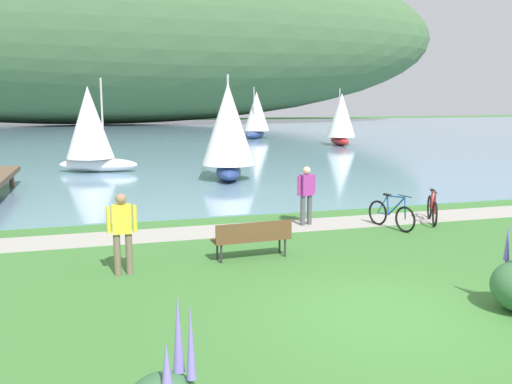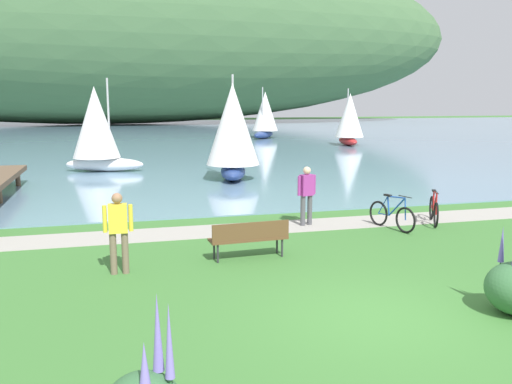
# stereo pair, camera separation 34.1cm
# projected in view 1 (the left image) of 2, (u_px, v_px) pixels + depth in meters

# --- Properties ---
(ground_plane) EXTENTS (200.00, 200.00, 0.00)m
(ground_plane) POSITION_uv_depth(u_px,v_px,m) (387.00, 316.00, 9.11)
(ground_plane) COLOR #3D7533
(bay_water) EXTENTS (180.00, 80.00, 0.04)m
(bay_water) POSITION_uv_depth(u_px,v_px,m) (145.00, 136.00, 54.98)
(bay_water) COLOR #6B8EA8
(bay_water) RESTS_ON ground
(distant_hillside) EXTENTS (109.63, 28.00, 27.02)m
(distant_hillside) POSITION_uv_depth(u_px,v_px,m) (91.00, 29.00, 77.65)
(distant_hillside) COLOR #42663D
(distant_hillside) RESTS_ON bay_water
(shoreline_path) EXTENTS (60.00, 1.50, 0.01)m
(shoreline_path) POSITION_uv_depth(u_px,v_px,m) (268.00, 227.00, 15.43)
(shoreline_path) COLOR #A39E93
(shoreline_path) RESTS_ON ground
(park_bench_near_camera) EXTENTS (1.83, 0.59, 0.88)m
(park_bench_near_camera) POSITION_uv_depth(u_px,v_px,m) (252.00, 236.00, 12.33)
(park_bench_near_camera) COLOR brown
(park_bench_near_camera) RESTS_ON ground
(bicycle_leaning_near_bench) EXTENTS (0.83, 1.62, 1.01)m
(bicycle_leaning_near_bench) POSITION_uv_depth(u_px,v_px,m) (432.00, 209.00, 16.03)
(bicycle_leaning_near_bench) COLOR black
(bicycle_leaning_near_bench) RESTS_ON ground
(bicycle_beside_path) EXTENTS (0.54, 1.72, 1.01)m
(bicycle_beside_path) POSITION_uv_depth(u_px,v_px,m) (391.00, 215.00, 15.27)
(bicycle_beside_path) COLOR black
(bicycle_beside_path) RESTS_ON ground
(person_at_shoreline) EXTENTS (0.59, 0.31, 1.71)m
(person_at_shoreline) POSITION_uv_depth(u_px,v_px,m) (306.00, 192.00, 15.58)
(person_at_shoreline) COLOR #4C4C51
(person_at_shoreline) RESTS_ON ground
(person_on_the_grass) EXTENTS (0.61, 0.23, 1.71)m
(person_on_the_grass) POSITION_uv_depth(u_px,v_px,m) (122.00, 229.00, 11.13)
(person_on_the_grass) COLOR #72604C
(person_on_the_grass) RESTS_ON ground
(sailboat_nearest_to_shore) EXTENTS (3.51, 3.91, 4.70)m
(sailboat_nearest_to_shore) POSITION_uv_depth(u_px,v_px,m) (256.00, 114.00, 50.60)
(sailboat_nearest_to_shore) COLOR navy
(sailboat_nearest_to_shore) RESTS_ON bay_water
(sailboat_mid_bay) EXTENTS (4.07, 2.90, 4.60)m
(sailboat_mid_bay) POSITION_uv_depth(u_px,v_px,m) (90.00, 128.00, 26.82)
(sailboat_mid_bay) COLOR white
(sailboat_mid_bay) RESTS_ON bay_water
(sailboat_toward_hillside) EXTENTS (2.54, 3.88, 4.43)m
(sailboat_toward_hillside) POSITION_uv_depth(u_px,v_px,m) (341.00, 119.00, 42.66)
(sailboat_toward_hillside) COLOR #B22323
(sailboat_toward_hillside) RESTS_ON bay_water
(sailboat_far_off) EXTENTS (2.83, 4.12, 4.67)m
(sailboat_far_off) POSITION_uv_depth(u_px,v_px,m) (228.00, 131.00, 24.04)
(sailboat_far_off) COLOR navy
(sailboat_far_off) RESTS_ON bay_water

